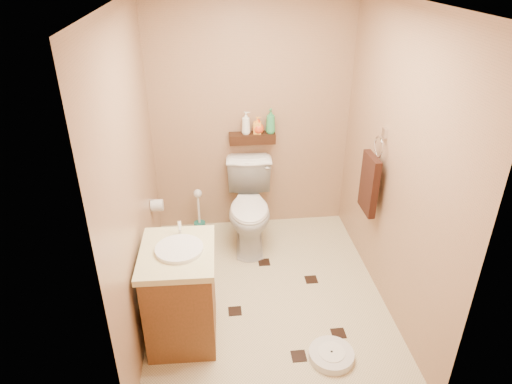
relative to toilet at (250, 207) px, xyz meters
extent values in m
plane|color=beige|center=(0.06, -0.83, -0.42)|extent=(2.50, 2.50, 0.00)
cube|color=#A47D5E|center=(0.06, 0.42, 0.78)|extent=(2.00, 0.04, 2.40)
cube|color=#A47D5E|center=(0.06, -2.08, 0.78)|extent=(2.00, 0.04, 2.40)
cube|color=#A47D5E|center=(-0.94, -0.83, 0.78)|extent=(0.04, 2.50, 2.40)
cube|color=#A47D5E|center=(1.06, -0.83, 0.78)|extent=(0.04, 2.50, 2.40)
cube|color=silver|center=(0.06, -0.83, 1.98)|extent=(2.00, 2.50, 0.02)
cube|color=#321A0D|center=(0.06, 0.34, 0.60)|extent=(0.46, 0.14, 0.10)
cube|color=black|center=(-0.23, -1.01, -0.41)|extent=(0.11, 0.11, 0.01)
cube|color=black|center=(0.50, -0.67, -0.41)|extent=(0.11, 0.11, 0.01)
cube|color=black|center=(0.21, -1.54, -0.41)|extent=(0.11, 0.11, 0.01)
cube|color=black|center=(-0.45, -0.31, -0.41)|extent=(0.11, 0.11, 0.01)
cube|color=black|center=(0.57, -1.35, -0.41)|extent=(0.11, 0.11, 0.01)
cube|color=black|center=(0.10, -0.36, -0.41)|extent=(0.11, 0.11, 0.01)
imported|color=white|center=(0.00, 0.00, 0.00)|extent=(0.52, 0.85, 0.83)
cube|color=brown|center=(-0.64, -1.20, -0.05)|extent=(0.51, 0.62, 0.74)
cube|color=beige|center=(-0.64, -1.20, 0.35)|extent=(0.55, 0.66, 0.05)
cylinder|color=white|center=(-0.62, -1.20, 0.38)|extent=(0.34, 0.34, 0.05)
cylinder|color=silver|center=(-0.62, -0.99, 0.44)|extent=(0.03, 0.03, 0.11)
cylinder|color=silver|center=(0.45, -1.58, -0.39)|extent=(0.35, 0.35, 0.06)
cylinder|color=white|center=(0.45, -1.58, -0.35)|extent=(0.20, 0.20, 0.01)
cylinder|color=#19675B|center=(-0.52, 0.24, -0.35)|extent=(0.12, 0.12, 0.13)
cylinder|color=silver|center=(-0.52, 0.24, -0.11)|extent=(0.02, 0.02, 0.37)
sphere|color=silver|center=(-0.52, 0.24, 0.06)|extent=(0.09, 0.09, 0.09)
cube|color=silver|center=(1.04, -0.58, 0.96)|extent=(0.03, 0.06, 0.08)
torus|color=silver|center=(1.01, -0.58, 0.84)|extent=(0.02, 0.19, 0.19)
cube|color=#371A10|center=(0.97, -0.58, 0.50)|extent=(0.06, 0.30, 0.52)
cylinder|color=silver|center=(-0.88, -0.18, 0.18)|extent=(0.11, 0.11, 0.11)
cylinder|color=silver|center=(-0.92, -0.18, 0.24)|extent=(0.04, 0.02, 0.02)
imported|color=white|center=(0.00, 0.34, 0.77)|extent=(0.10, 0.10, 0.23)
imported|color=#FFA435|center=(0.11, 0.34, 0.74)|extent=(0.09, 0.09, 0.17)
imported|color=#EF4A1C|center=(0.12, 0.34, 0.73)|extent=(0.15, 0.15, 0.15)
imported|color=#339A59|center=(0.24, 0.34, 0.78)|extent=(0.13, 0.13, 0.25)
camera|label=1|loc=(-0.37, -3.92, 2.27)|focal=32.00mm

